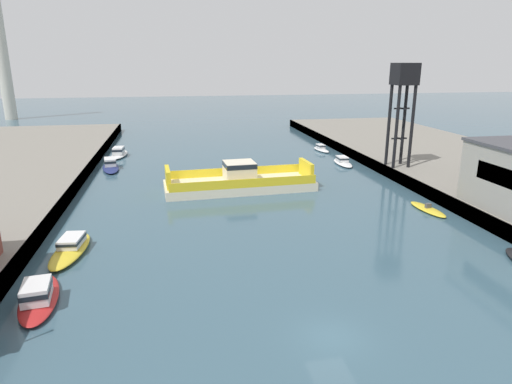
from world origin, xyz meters
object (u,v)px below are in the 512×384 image
chain_ferry (240,181)px  moored_boat_near_right (38,295)px  moored_boat_far_right (428,209)px  crane_tower (404,88)px  moored_boat_upstream_b (71,248)px  moored_boat_upstream_a (343,162)px  moored_boat_near_left (110,165)px  moored_boat_mid_right (321,149)px  moored_boat_far_left (119,153)px  smokestack_distant_a (1,47)px

chain_ferry → moored_boat_near_right: size_ratio=2.53×
moored_boat_far_right → crane_tower: (3.93, 15.04, 12.31)m
moored_boat_upstream_b → moored_boat_upstream_a: bearing=38.7°
moored_boat_near_left → moored_boat_upstream_b: (0.55, -32.23, -0.11)m
moored_boat_mid_right → moored_boat_far_left: size_ratio=0.69×
moored_boat_near_right → smokestack_distant_a: bearing=108.0°
moored_boat_near_left → moored_boat_far_left: (0.29, 9.75, 0.02)m
crane_tower → moored_boat_near_right: bearing=-145.3°
moored_boat_upstream_a → moored_boat_upstream_b: moored_boat_upstream_b is taller
moored_boat_mid_right → moored_boat_upstream_b: size_ratio=0.66×
moored_boat_far_left → crane_tower: size_ratio=0.56×
moored_boat_near_right → moored_boat_far_right: moored_boat_near_right is taller
moored_boat_far_right → smokestack_distant_a: bearing=126.9°
moored_boat_near_right → moored_boat_upstream_a: moored_boat_near_right is taller
moored_boat_near_right → moored_boat_mid_right: bearing=53.2°
moored_boat_upstream_a → crane_tower: (4.67, -8.91, 12.04)m
moored_boat_near_left → crane_tower: crane_tower is taller
moored_boat_mid_right → crane_tower: 24.13m
moored_boat_near_right → chain_ferry: bearing=55.4°
chain_ferry → moored_boat_upstream_a: 21.90m
moored_boat_near_left → crane_tower: bearing=-16.7°
moored_boat_far_left → moored_boat_far_right: size_ratio=1.34×
moored_boat_near_left → moored_boat_far_right: size_ratio=1.39×
moored_boat_mid_right → moored_boat_upstream_a: size_ratio=0.85×
chain_ferry → moored_boat_far_right: 22.94m
moored_boat_far_left → smokestack_distant_a: (-36.07, 60.10, 19.30)m
moored_boat_upstream_a → moored_boat_upstream_b: bearing=-141.3°
moored_boat_mid_right → crane_tower: bearing=-77.7°
moored_boat_near_right → moored_boat_near_left: bearing=90.2°
moored_boat_near_right → moored_boat_far_left: size_ratio=0.96×
moored_boat_near_right → moored_boat_mid_right: (36.54, 48.81, -0.19)m
moored_boat_upstream_a → smokestack_distant_a: (-72.24, 73.29, 19.48)m
moored_boat_near_right → moored_boat_mid_right: 60.97m
moored_boat_far_left → crane_tower: bearing=-28.4°
moored_boat_near_right → smokestack_distant_a: 117.88m
moored_boat_near_right → moored_boat_far_left: (0.15, 50.50, 0.00)m
moored_boat_far_right → crane_tower: crane_tower is taller
moored_boat_near_right → moored_boat_far_left: 50.50m
chain_ferry → moored_boat_upstream_a: (18.56, 11.60, -0.65)m
moored_boat_far_right → moored_boat_far_left: bearing=134.8°
moored_boat_far_left → moored_boat_upstream_b: size_ratio=0.97×
moored_boat_near_left → moored_boat_far_left: 9.75m
smokestack_distant_a → crane_tower: bearing=-46.9°
chain_ferry → moored_boat_near_left: size_ratio=2.34×
moored_boat_near_right → smokestack_distant_a: smokestack_distant_a is taller
moored_boat_upstream_a → crane_tower: 15.69m
moored_boat_near_right → crane_tower: size_ratio=0.54×
moored_boat_near_left → moored_boat_near_right: size_ratio=1.08×
moored_boat_mid_right → smokestack_distant_a: bearing=139.5°
moored_boat_upstream_a → crane_tower: crane_tower is taller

